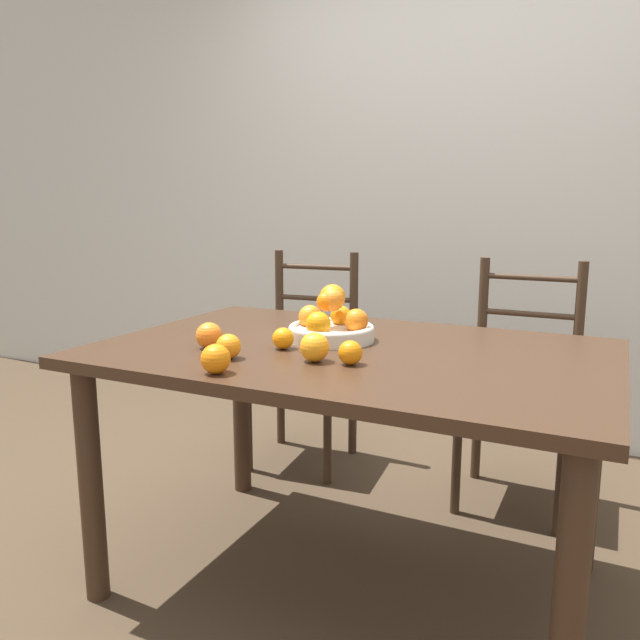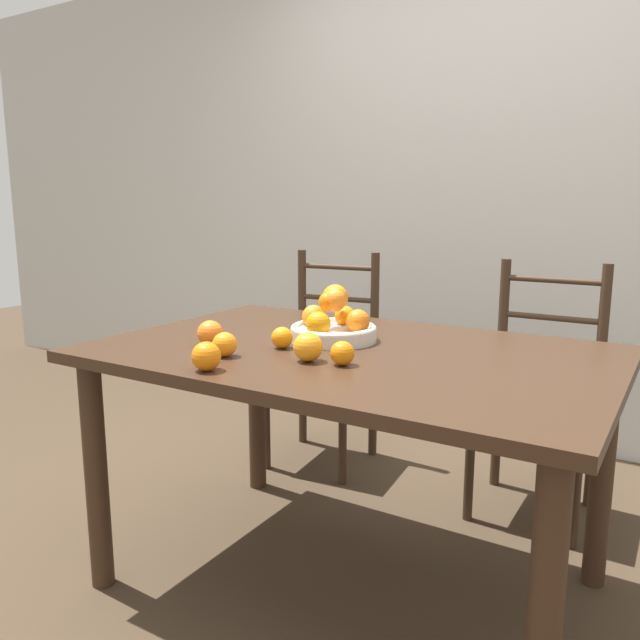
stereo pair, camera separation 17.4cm
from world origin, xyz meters
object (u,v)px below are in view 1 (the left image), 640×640
Objects in this scene: orange_loose_2 at (283,338)px; chair_left at (305,364)px; orange_loose_3 at (209,336)px; fruit_bowl at (331,324)px; orange_loose_0 at (350,353)px; chair_right at (520,391)px; orange_loose_4 at (228,346)px; orange_loose_1 at (315,347)px; orange_loose_5 at (216,359)px.

orange_loose_2 is 1.07m from chair_left.
orange_loose_2 is 0.07× the size of chair_left.
orange_loose_3 is 0.08× the size of chair_left.
fruit_bowl reaches higher than orange_loose_0.
orange_loose_2 is 0.07× the size of chair_right.
fruit_bowl is 0.30m from orange_loose_0.
orange_loose_4 is 1.32m from chair_right.
orange_loose_4 is at bearing -114.96° from orange_loose_2.
orange_loose_3 is (-0.20, -0.09, 0.01)m from orange_loose_2.
chair_left reaches higher than orange_loose_1.
orange_loose_0 is at bearing 1.21° from orange_loose_3.
orange_loose_2 is at bearing 162.33° from orange_loose_0.
orange_loose_5 is at bearing -50.76° from orange_loose_3.
chair_left is 0.96m from chair_right.
chair_right is (0.48, 0.76, -0.37)m from fruit_bowl.
chair_left reaches higher than orange_loose_5.
orange_loose_2 is 0.19m from orange_loose_4.
orange_loose_1 reaches higher than orange_loose_5.
orange_loose_3 is at bearing 147.05° from orange_loose_4.
chair_right is (0.76, 1.02, -0.35)m from orange_loose_3.
orange_loose_2 is at bearing -114.55° from fruit_bowl.
fruit_bowl reaches higher than orange_loose_1.
orange_loose_4 is at bearing -114.75° from fruit_bowl.
orange_loose_3 is 0.15m from orange_loose_4.
orange_loose_1 is 0.08× the size of chair_right.
orange_loose_3 is at bearing -126.57° from chair_right.
orange_loose_0 is at bearing -106.78° from chair_right.
chair_right is at bearing 59.81° from orange_loose_4.
fruit_bowl reaches higher than orange_loose_2.
orange_loose_0 is 1.02× the size of orange_loose_2.
fruit_bowl is 0.97m from chair_right.
orange_loose_0 is at bearing -17.67° from orange_loose_2.
chair_left is at bearing 122.54° from fruit_bowl.
orange_loose_3 is 1.03× the size of orange_loose_5.
fruit_bowl is 0.28× the size of chair_right.
chair_left is (-0.33, 1.10, -0.35)m from orange_loose_4.
chair_left is at bearing 101.33° from orange_loose_3.
orange_loose_0 is 1.25m from chair_left.
fruit_bowl is 0.27m from orange_loose_1.
chair_left is (-0.41, 0.93, -0.35)m from orange_loose_2.
chair_right is (0.41, 1.02, -0.35)m from orange_loose_1.
fruit_bowl is 3.54× the size of orange_loose_5.
chair_right reaches higher than orange_loose_5.
fruit_bowl is 0.49m from orange_loose_5.
orange_loose_4 is 0.07× the size of chair_left.
chair_right is at bearing 58.91° from orange_loose_2.
orange_loose_4 is (-0.08, -0.17, 0.00)m from orange_loose_2.
orange_loose_4 is at bearing -32.95° from orange_loose_3.
orange_loose_2 is (-0.15, 0.09, -0.01)m from orange_loose_1.
orange_loose_1 is 1.15m from chair_right.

